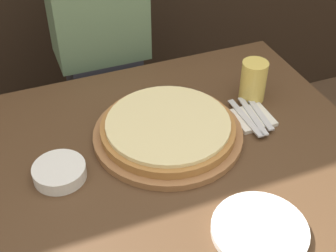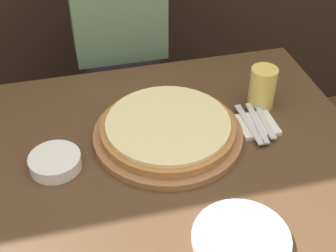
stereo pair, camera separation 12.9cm
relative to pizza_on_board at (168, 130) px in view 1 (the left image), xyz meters
The scene contains 10 objects.
dining_table 0.40m from the pizza_on_board, 121.87° to the right, with size 1.16×0.92×0.72m.
pizza_on_board is the anchor object (origin of this frame).
beer_glass 0.32m from the pizza_on_board, 14.40° to the left, with size 0.08×0.08×0.13m.
dinner_plate 0.39m from the pizza_on_board, 79.54° to the right, with size 0.22×0.22×0.02m.
side_bowl 0.32m from the pizza_on_board, behind, with size 0.14×0.14×0.04m.
napkin_stack 0.26m from the pizza_on_board, ahead, with size 0.11×0.11×0.01m.
fork 0.24m from the pizza_on_board, ahead, with size 0.02×0.18×0.00m.
dinner_knife 0.26m from the pizza_on_board, ahead, with size 0.04×0.18×0.00m.
spoon 0.29m from the pizza_on_board, ahead, with size 0.03×0.16×0.00m.
diner_person 0.56m from the pizza_on_board, 95.53° to the left, with size 0.32×0.20×1.31m.
Camera 1 is at (-0.32, -0.85, 1.58)m, focal length 50.00 mm.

